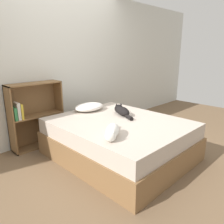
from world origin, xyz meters
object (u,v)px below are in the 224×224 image
object	(u,v)px
cat_light	(112,132)
bed	(119,139)
pillow	(89,107)
cat_dark	(122,111)
bookshelf	(34,114)

from	to	relation	value
cat_light	bed	bearing A→B (deg)	179.81
cat_light	pillow	bearing A→B (deg)	-152.90
bed	pillow	xyz separation A→B (m)	(0.05, 0.72, 0.33)
pillow	bed	bearing A→B (deg)	-93.99
bed	cat_light	distance (m)	0.70
cat_light	cat_dark	xyz separation A→B (m)	(0.74, 0.54, -0.01)
cat_dark	bookshelf	xyz separation A→B (m)	(-0.93, 1.02, -0.08)
cat_dark	bookshelf	world-z (taller)	bookshelf
bed	pillow	distance (m)	0.80
bed	pillow	size ratio (longest dim) A/B	3.66
pillow	cat_light	world-z (taller)	cat_light
bed	cat_light	xyz separation A→B (m)	(-0.50, -0.36, 0.34)
cat_dark	pillow	bearing A→B (deg)	43.01
bed	cat_dark	size ratio (longest dim) A/B	3.79
cat_light	bookshelf	size ratio (longest dim) A/B	0.44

